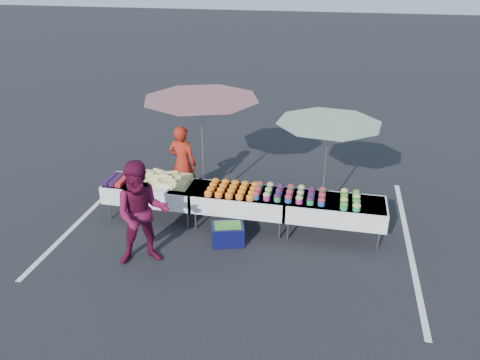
% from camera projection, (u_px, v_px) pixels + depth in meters
% --- Properties ---
extents(ground, '(80.00, 80.00, 0.00)m').
position_uv_depth(ground, '(240.00, 225.00, 9.26)').
color(ground, black).
extents(stripe_left, '(0.10, 5.00, 0.00)m').
position_uv_depth(stripe_left, '(92.00, 209.00, 9.86)').
color(stripe_left, silver).
rests_on(stripe_left, ground).
extents(stripe_right, '(0.10, 5.00, 0.00)m').
position_uv_depth(stripe_right, '(409.00, 244.00, 8.66)').
color(stripe_right, silver).
rests_on(stripe_right, ground).
extents(table_left, '(1.86, 0.81, 0.75)m').
position_uv_depth(table_left, '(152.00, 191.00, 9.35)').
color(table_left, white).
rests_on(table_left, ground).
extents(table_center, '(1.86, 0.81, 0.75)m').
position_uv_depth(table_center, '(240.00, 199.00, 9.01)').
color(table_center, white).
rests_on(table_center, ground).
extents(table_right, '(1.86, 0.81, 0.75)m').
position_uv_depth(table_right, '(335.00, 209.00, 8.67)').
color(table_right, white).
rests_on(table_right, ground).
extents(berry_punnets, '(0.40, 0.54, 0.08)m').
position_uv_depth(berry_punnets, '(117.00, 179.00, 9.34)').
color(berry_punnets, black).
rests_on(berry_punnets, table_left).
extents(corn_pile, '(1.16, 0.57, 0.26)m').
position_uv_depth(corn_pile, '(164.00, 179.00, 9.23)').
color(corn_pile, tan).
rests_on(corn_pile, table_left).
extents(plastic_bags, '(0.30, 0.25, 0.05)m').
position_uv_depth(plastic_bags, '(160.00, 190.00, 8.94)').
color(plastic_bags, white).
rests_on(plastic_bags, table_left).
extents(carrot_bowls, '(0.95, 0.69, 0.11)m').
position_uv_depth(carrot_bowls, '(232.00, 189.00, 8.94)').
color(carrot_bowls, orange).
rests_on(carrot_bowls, table_center).
extents(potato_cups, '(1.34, 0.58, 0.16)m').
position_uv_depth(potato_cups, '(290.00, 193.00, 8.73)').
color(potato_cups, '#204599').
rests_on(potato_cups, table_right).
extents(bean_baskets, '(0.36, 0.68, 0.15)m').
position_uv_depth(bean_baskets, '(350.00, 199.00, 8.51)').
color(bean_baskets, '#228A4E').
rests_on(bean_baskets, table_right).
extents(vendor, '(0.66, 0.47, 1.68)m').
position_uv_depth(vendor, '(183.00, 163.00, 9.94)').
color(vendor, maroon).
rests_on(vendor, ground).
extents(customer, '(1.12, 1.01, 1.88)m').
position_uv_depth(customer, '(142.00, 214.00, 7.80)').
color(customer, '#5A0D2B').
rests_on(customer, ground).
extents(umbrella_left, '(2.43, 2.43, 2.36)m').
position_uv_depth(umbrella_left, '(201.00, 108.00, 9.11)').
color(umbrella_left, black).
rests_on(umbrella_left, ground).
extents(umbrella_right, '(2.45, 2.45, 2.05)m').
position_uv_depth(umbrella_right, '(328.00, 131.00, 8.76)').
color(umbrella_right, black).
rests_on(umbrella_right, ground).
extents(storage_bin, '(0.68, 0.58, 0.38)m').
position_uv_depth(storage_bin, '(228.00, 234.00, 8.62)').
color(storage_bin, '#0B0D3A').
rests_on(storage_bin, ground).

